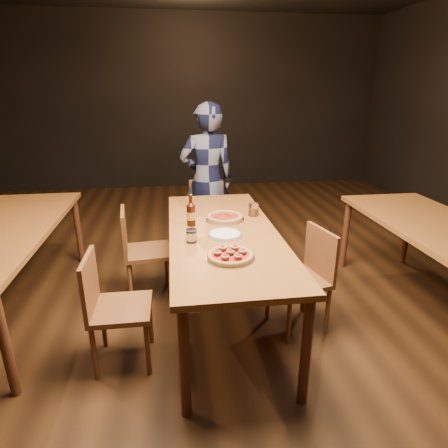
{
  "coord_description": "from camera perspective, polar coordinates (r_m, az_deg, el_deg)",
  "views": [
    {
      "loc": [
        -0.36,
        -2.59,
        1.74
      ],
      "look_at": [
        0.0,
        -0.05,
        0.82
      ],
      "focal_mm": 30.0,
      "sensor_mm": 36.0,
      "label": 1
    }
  ],
  "objects": [
    {
      "name": "amber_glass",
      "position": [
        3.13,
        4.51,
        2.23
      ],
      "size": [
        0.08,
        0.08,
        0.11
      ],
      "primitive_type": "cylinder",
      "color": "#934110",
      "rests_on": "table_main"
    },
    {
      "name": "chair_main_e",
      "position": [
        2.88,
        11.3,
        -8.22
      ],
      "size": [
        0.46,
        0.46,
        0.82
      ],
      "primitive_type": null,
      "rotation": [
        0.0,
        0.0,
        -1.35
      ],
      "color": "brown",
      "rests_on": "ground"
    },
    {
      "name": "room_shell",
      "position": [
        2.62,
        -0.16,
        22.24
      ],
      "size": [
        9.0,
        9.0,
        9.0
      ],
      "color": "black",
      "rests_on": "ground"
    },
    {
      "name": "plate_stack",
      "position": [
        2.69,
        0.16,
        -1.6
      ],
      "size": [
        0.24,
        0.24,
        0.02
      ],
      "primitive_type": "cylinder",
      "color": "white",
      "rests_on": "table_main"
    },
    {
      "name": "ground",
      "position": [
        3.15,
        -0.13,
        -13.88
      ],
      "size": [
        9.0,
        9.0,
        0.0
      ],
      "primitive_type": "plane",
      "color": "black"
    },
    {
      "name": "table_main",
      "position": [
        2.83,
        -0.14,
        -2.36
      ],
      "size": [
        0.8,
        2.0,
        0.75
      ],
      "color": "brown",
      "rests_on": "ground"
    },
    {
      "name": "chair_main_nw",
      "position": [
        2.58,
        -15.39,
        -12.19
      ],
      "size": [
        0.38,
        0.38,
        0.82
      ],
      "primitive_type": null,
      "rotation": [
        0.0,
        0.0,
        1.57
      ],
      "color": "brown",
      "rests_on": "ground"
    },
    {
      "name": "pizza_meatball",
      "position": [
        2.34,
        0.96,
        -4.78
      ],
      "size": [
        0.31,
        0.31,
        0.06
      ],
      "rotation": [
        0.0,
        0.0,
        -0.29
      ],
      "color": "#B7B7BF",
      "rests_on": "table_main"
    },
    {
      "name": "table_left",
      "position": [
        3.36,
        -31.02,
        -1.64
      ],
      "size": [
        0.8,
        2.0,
        0.75
      ],
      "color": "brown",
      "rests_on": "ground"
    },
    {
      "name": "chair_end",
      "position": [
        4.09,
        -3.29,
        0.83
      ],
      "size": [
        0.5,
        0.5,
        0.84
      ],
      "primitive_type": null,
      "rotation": [
        0.0,
        0.0,
        -0.36
      ],
      "color": "brown",
      "rests_on": "ground"
    },
    {
      "name": "pizza_margherita",
      "position": [
        3.03,
        0.12,
        1.04
      ],
      "size": [
        0.31,
        0.31,
        0.04
      ],
      "rotation": [
        0.0,
        0.0,
        0.17
      ],
      "color": "#B7B7BF",
      "rests_on": "table_main"
    },
    {
      "name": "beer_bottle",
      "position": [
        2.89,
        -5.04,
        1.41
      ],
      "size": [
        0.07,
        0.07,
        0.24
      ],
      "rotation": [
        0.0,
        0.0,
        0.07
      ],
      "color": "black",
      "rests_on": "table_main"
    },
    {
      "name": "table_right",
      "position": [
        3.33,
        30.78,
        -1.78
      ],
      "size": [
        0.8,
        2.0,
        0.75
      ],
      "color": "brown",
      "rests_on": "ground"
    },
    {
      "name": "water_glass",
      "position": [
        2.59,
        -4.97,
        -1.78
      ],
      "size": [
        0.07,
        0.07,
        0.09
      ],
      "primitive_type": "cylinder",
      "color": "white",
      "rests_on": "table_main"
    },
    {
      "name": "chair_main_sw",
      "position": [
        3.34,
        -11.54,
        -4.02
      ],
      "size": [
        0.43,
        0.43,
        0.84
      ],
      "primitive_type": null,
      "rotation": [
        0.0,
        0.0,
        1.68
      ],
      "color": "brown",
      "rests_on": "ground"
    },
    {
      "name": "diner",
      "position": [
        4.11,
        -2.56,
        6.74
      ],
      "size": [
        0.62,
        0.44,
        1.63
      ],
      "primitive_type": "imported",
      "rotation": [
        0.0,
        0.0,
        3.22
      ],
      "color": "black",
      "rests_on": "ground"
    }
  ]
}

